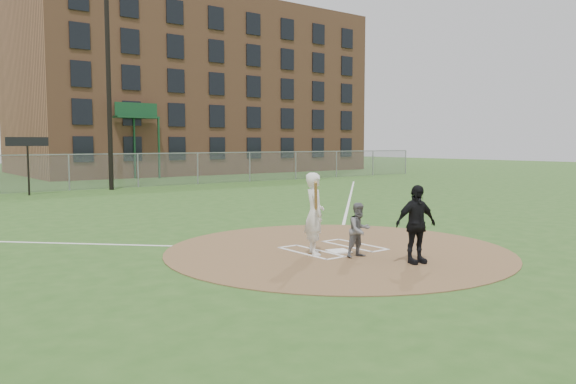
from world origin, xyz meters
TOP-DOWN VIEW (x-y plane):
  - ground at (0.00, 0.00)m, footprint 140.00×140.00m
  - dirt_circle at (0.00, 0.00)m, footprint 8.40×8.40m
  - home_plate at (-0.18, -0.24)m, footprint 0.60×0.60m
  - foul_line_first at (9.00, 9.00)m, footprint 17.04×17.04m
  - catcher at (-0.22, -0.97)m, footprint 0.64×0.51m
  - umpire at (0.29, -2.18)m, footprint 1.07×0.64m
  - batters_boxes at (0.00, 0.15)m, footprint 2.08×1.88m
  - batter_at_plate at (-0.84, -0.11)m, footprint 0.89×1.06m
  - outfield_fence at (0.00, 22.00)m, footprint 56.08×0.08m
  - brick_warehouse at (16.00, 37.96)m, footprint 30.00×17.17m
  - light_pole at (2.00, 21.00)m, footprint 1.20×0.30m
  - scoreboard_sign at (-2.50, 20.20)m, footprint 2.00×0.10m

SIDE VIEW (x-z plane):
  - ground at x=0.00m, z-range 0.00..0.00m
  - foul_line_first at x=9.00m, z-range 0.00..0.01m
  - dirt_circle at x=0.00m, z-range 0.00..0.02m
  - batters_boxes at x=0.00m, z-range 0.02..0.03m
  - home_plate at x=-0.18m, z-range 0.02..0.05m
  - catcher at x=-0.22m, z-range 0.02..1.27m
  - umpire at x=0.29m, z-range 0.02..1.73m
  - batter_at_plate at x=-0.84m, z-range 0.02..1.95m
  - outfield_fence at x=0.00m, z-range 0.00..2.03m
  - scoreboard_sign at x=-2.50m, z-range 0.92..3.85m
  - light_pole at x=2.00m, z-range 0.50..12.72m
  - brick_warehouse at x=16.00m, z-range 0.00..15.00m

